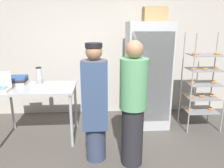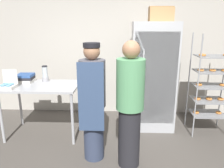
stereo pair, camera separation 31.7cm
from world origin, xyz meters
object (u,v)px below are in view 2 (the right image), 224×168
object	(u,v)px
donut_box	(8,85)
blender_pitcher	(45,74)
person_baker	(93,102)
cardboard_storage_box	(161,14)
baking_rack	(211,86)
refrigerator	(153,76)
binder_stack	(25,78)
person_customer	(130,105)

from	to	relation	value
donut_box	blender_pitcher	world-z (taller)	donut_box
donut_box	person_baker	bearing A→B (deg)	-18.35
person_baker	cardboard_storage_box	bearing A→B (deg)	47.61
baking_rack	person_baker	bearing A→B (deg)	-155.21
donut_box	cardboard_storage_box	world-z (taller)	cardboard_storage_box
refrigerator	donut_box	bearing A→B (deg)	-165.24
refrigerator	donut_box	world-z (taller)	refrigerator
binder_stack	person_baker	bearing A→B (deg)	-33.47
refrigerator	baking_rack	world-z (taller)	refrigerator
binder_stack	cardboard_storage_box	world-z (taller)	cardboard_storage_box
person_customer	blender_pitcher	bearing A→B (deg)	144.00
donut_box	binder_stack	distance (m)	0.40
donut_box	person_baker	xyz separation A→B (m)	(1.41, -0.47, -0.08)
baking_rack	person_baker	world-z (taller)	baking_rack
refrigerator	person_baker	bearing A→B (deg)	-131.14
baking_rack	blender_pitcher	size ratio (longest dim) A/B	6.20
donut_box	blender_pitcher	distance (m)	0.64
refrigerator	binder_stack	world-z (taller)	refrigerator
donut_box	cardboard_storage_box	xyz separation A→B (m)	(2.45, 0.68, 1.09)
binder_stack	baking_rack	bearing A→B (deg)	0.62
donut_box	person_customer	distance (m)	2.00
cardboard_storage_box	binder_stack	bearing A→B (deg)	-172.80
person_customer	binder_stack	bearing A→B (deg)	151.04
refrigerator	cardboard_storage_box	size ratio (longest dim) A/B	4.63
refrigerator	person_customer	distance (m)	1.31
blender_pitcher	donut_box	bearing A→B (deg)	-134.97
binder_stack	person_customer	xyz separation A→B (m)	(1.78, -0.99, -0.10)
cardboard_storage_box	blender_pitcher	bearing A→B (deg)	-173.59
person_baker	donut_box	bearing A→B (deg)	161.65
baking_rack	person_baker	xyz separation A→B (m)	(-1.91, -0.88, 0.00)
donut_box	person_baker	distance (m)	1.48
binder_stack	person_baker	size ratio (longest dim) A/B	0.17
binder_stack	person_baker	world-z (taller)	person_baker
baking_rack	cardboard_storage_box	xyz separation A→B (m)	(-0.87, 0.26, 1.18)
blender_pitcher	binder_stack	bearing A→B (deg)	-168.10
person_customer	donut_box	bearing A→B (deg)	162.43
donut_box	cardboard_storage_box	bearing A→B (deg)	15.44
cardboard_storage_box	baking_rack	bearing A→B (deg)	-16.61
baking_rack	binder_stack	distance (m)	3.20
binder_stack	person_customer	world-z (taller)	person_customer
refrigerator	person_baker	world-z (taller)	refrigerator
blender_pitcher	cardboard_storage_box	distance (m)	2.25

